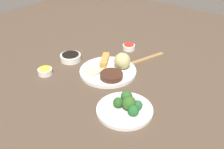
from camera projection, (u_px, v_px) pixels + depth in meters
tabletop at (107, 73)px, 1.24m from camera, size 2.20×2.20×0.02m
main_plate at (108, 71)px, 1.21m from camera, size 0.26×0.26×0.02m
rice_scoop at (122, 61)px, 1.20m from camera, size 0.08×0.08×0.08m
spring_roll at (105, 60)px, 1.25m from camera, size 0.08×0.11×0.03m
crab_rangoon_wonton at (93, 71)px, 1.19m from camera, size 0.08×0.07×0.01m
stir_fry_heap at (111, 76)px, 1.14m from camera, size 0.10×0.10×0.02m
broccoli_plate at (125, 110)px, 0.98m from camera, size 0.21×0.21×0.01m
broccoli_floret_0 at (127, 97)px, 1.00m from camera, size 0.05×0.05×0.05m
broccoli_floret_1 at (129, 103)px, 0.96m from camera, size 0.05×0.05×0.05m
broccoli_floret_2 at (133, 111)px, 0.93m from camera, size 0.04×0.04×0.04m
broccoli_floret_3 at (118, 102)px, 0.97m from camera, size 0.04×0.04×0.04m
broccoli_floret_4 at (138, 105)px, 0.96m from camera, size 0.04×0.04×0.04m
soy_sauce_bowl at (71, 57)px, 1.31m from camera, size 0.10×0.10×0.03m
soy_sauce_bowl_liquid at (70, 54)px, 1.30m from camera, size 0.08×0.08×0.00m
sauce_ramekin_hot_mustard at (45, 71)px, 1.20m from camera, size 0.07×0.07×0.03m
sauce_ramekin_hot_mustard_liquid at (45, 69)px, 1.19m from camera, size 0.05×0.05×0.00m
sauce_ramekin_sweet_and_sour at (129, 47)px, 1.41m from camera, size 0.07×0.07×0.03m
sauce_ramekin_sweet_and_sour_liquid at (129, 45)px, 1.40m from camera, size 0.05×0.05×0.00m
chopsticks_pair at (147, 58)px, 1.32m from camera, size 0.09×0.20×0.01m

